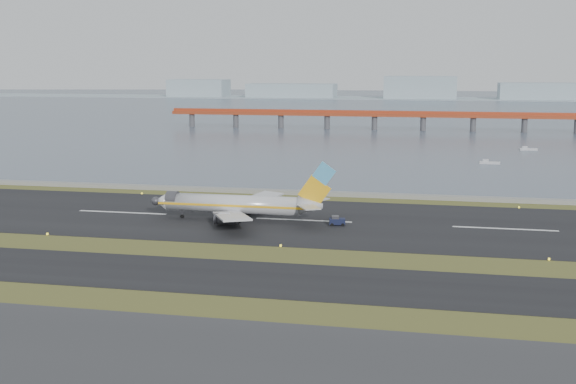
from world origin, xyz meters
name	(u,v)px	position (x,y,z in m)	size (l,w,h in m)	color
ground	(271,258)	(0.00, 0.00, 0.00)	(1000.00, 1000.00, 0.00)	#374619
taxiway_strip	(253,278)	(0.00, -12.00, 0.05)	(1000.00, 18.00, 0.10)	black
runway_strip	(304,220)	(0.00, 30.00, 0.05)	(1000.00, 45.00, 0.10)	black
seawall	(325,194)	(0.00, 60.00, 0.50)	(1000.00, 2.50, 1.00)	gray
bay_water	(402,107)	(0.00, 460.00, 0.00)	(1400.00, 800.00, 1.30)	#445161
red_pier	(423,116)	(20.00, 250.00, 7.28)	(260.00, 5.00, 10.20)	#9F381B
far_shoreline	(424,92)	(13.62, 620.00, 6.07)	(1400.00, 80.00, 60.50)	#97A9B2
airliner	(240,205)	(-12.77, 27.02, 3.46)	(38.52, 32.89, 12.80)	silver
pushback_tug	(337,221)	(7.37, 26.63, 0.97)	(3.39, 2.34, 2.00)	#121733
workboat_near	(489,162)	(43.59, 128.46, 0.49)	(6.58, 2.66, 1.56)	silver
workboat_far	(528,149)	(60.65, 171.55, 0.49)	(6.56, 2.45, 1.56)	silver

